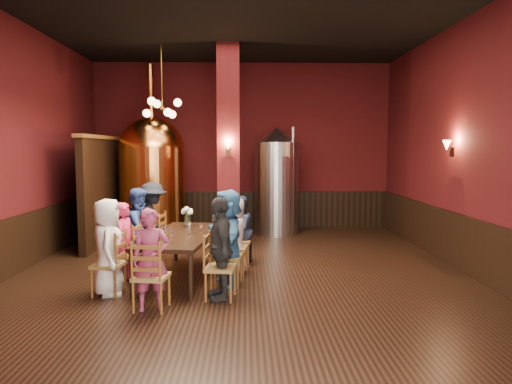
{
  "coord_description": "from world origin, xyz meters",
  "views": [
    {
      "loc": [
        0.09,
        -7.57,
        2.18
      ],
      "look_at": [
        0.26,
        0.2,
        1.44
      ],
      "focal_mm": 32.0,
      "sensor_mm": 36.0,
      "label": 1
    }
  ],
  "objects_px": {
    "dining_table": "(182,238)",
    "copper_kettle": "(152,176)",
    "rose_vase": "(187,214)",
    "steel_vessel": "(277,181)",
    "person_0": "(108,247)",
    "person_2": "(140,230)",
    "person_1": "(126,242)"
  },
  "relations": [
    {
      "from": "dining_table",
      "to": "copper_kettle",
      "type": "relative_size",
      "value": 0.6
    },
    {
      "from": "copper_kettle",
      "to": "rose_vase",
      "type": "xyz_separation_m",
      "value": [
        1.2,
        -2.85,
        -0.53
      ]
    },
    {
      "from": "copper_kettle",
      "to": "steel_vessel",
      "type": "bearing_deg",
      "value": 8.96
    },
    {
      "from": "steel_vessel",
      "to": "rose_vase",
      "type": "relative_size",
      "value": 7.18
    },
    {
      "from": "person_0",
      "to": "person_2",
      "type": "bearing_deg",
      "value": -20.59
    },
    {
      "from": "person_2",
      "to": "steel_vessel",
      "type": "distance_m",
      "value": 4.51
    },
    {
      "from": "copper_kettle",
      "to": "steel_vessel",
      "type": "xyz_separation_m",
      "value": [
        3.07,
        0.48,
        -0.17
      ]
    },
    {
      "from": "steel_vessel",
      "to": "copper_kettle",
      "type": "bearing_deg",
      "value": -171.04
    },
    {
      "from": "person_1",
      "to": "copper_kettle",
      "type": "distance_m",
      "value": 3.86
    },
    {
      "from": "steel_vessel",
      "to": "rose_vase",
      "type": "distance_m",
      "value": 3.83
    },
    {
      "from": "person_1",
      "to": "steel_vessel",
      "type": "height_order",
      "value": "steel_vessel"
    },
    {
      "from": "steel_vessel",
      "to": "rose_vase",
      "type": "bearing_deg",
      "value": -119.26
    },
    {
      "from": "person_1",
      "to": "copper_kettle",
      "type": "relative_size",
      "value": 0.31
    },
    {
      "from": "person_0",
      "to": "copper_kettle",
      "type": "distance_m",
      "value": 4.49
    },
    {
      "from": "person_2",
      "to": "person_0",
      "type": "bearing_deg",
      "value": -174.63
    },
    {
      "from": "dining_table",
      "to": "steel_vessel",
      "type": "relative_size",
      "value": 0.92
    },
    {
      "from": "person_2",
      "to": "steel_vessel",
      "type": "xyz_separation_m",
      "value": [
        2.68,
        3.58,
        0.61
      ]
    },
    {
      "from": "copper_kettle",
      "to": "person_1",
      "type": "bearing_deg",
      "value": -85.34
    },
    {
      "from": "person_1",
      "to": "rose_vase",
      "type": "height_order",
      "value": "person_1"
    },
    {
      "from": "person_0",
      "to": "rose_vase",
      "type": "bearing_deg",
      "value": -45.3
    },
    {
      "from": "person_0",
      "to": "person_1",
      "type": "bearing_deg",
      "value": -20.59
    },
    {
      "from": "person_1",
      "to": "steel_vessel",
      "type": "bearing_deg",
      "value": -20.4
    },
    {
      "from": "person_1",
      "to": "steel_vessel",
      "type": "distance_m",
      "value": 5.1
    },
    {
      "from": "dining_table",
      "to": "person_0",
      "type": "distance_m",
      "value": 1.31
    },
    {
      "from": "dining_table",
      "to": "person_0",
      "type": "xyz_separation_m",
      "value": [
        -0.97,
        -0.88,
        0.04
      ]
    },
    {
      "from": "dining_table",
      "to": "person_1",
      "type": "distance_m",
      "value": 0.91
    },
    {
      "from": "person_2",
      "to": "copper_kettle",
      "type": "height_order",
      "value": "copper_kettle"
    },
    {
      "from": "person_1",
      "to": "copper_kettle",
      "type": "bearing_deg",
      "value": 17.39
    },
    {
      "from": "copper_kettle",
      "to": "rose_vase",
      "type": "bearing_deg",
      "value": -67.08
    },
    {
      "from": "dining_table",
      "to": "person_1",
      "type": "relative_size",
      "value": 1.91
    },
    {
      "from": "person_1",
      "to": "copper_kettle",
      "type": "height_order",
      "value": "copper_kettle"
    },
    {
      "from": "dining_table",
      "to": "copper_kettle",
      "type": "bearing_deg",
      "value": 116.05
    }
  ]
}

